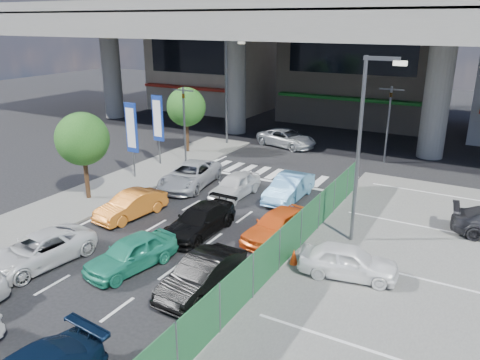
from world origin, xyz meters
The scene contains 27 objects.
ground centered at (0.00, 0.00, 0.00)m, with size 120.00×120.00×0.00m, color black.
parking_lot centered at (11.00, 2.00, 0.03)m, with size 12.00×28.00×0.06m, color #575755.
sidewalk_left centered at (-7.00, 4.00, 0.06)m, with size 4.00×30.00×0.12m, color #575755.
fence_run centered at (5.30, 1.00, 0.90)m, with size 0.16×22.00×1.80m, color #1D552D, non-canonical shape.
expressway centered at (0.00, 22.00, 8.76)m, with size 64.00×14.00×10.75m.
building_west centered at (-16.00, 31.97, 6.49)m, with size 12.00×10.90×13.00m.
building_center centered at (0.00, 32.97, 7.49)m, with size 14.00×10.90×15.00m.
traffic_light_left centered at (-6.20, 12.00, 3.94)m, with size 1.60×1.24×5.20m.
traffic_light_right centered at (5.50, 19.00, 3.94)m, with size 1.60×1.24×5.20m.
street_lamp_right centered at (7.17, 6.00, 4.77)m, with size 1.65×0.22×8.00m.
street_lamp_left centered at (-6.33, 18.00, 4.77)m, with size 1.65×0.22×8.00m.
signboard_near centered at (-7.20, 7.99, 3.06)m, with size 0.80×0.14×4.70m.
signboard_far centered at (-7.60, 10.99, 3.06)m, with size 0.80×0.14×4.70m.
tree_near centered at (-7.00, 4.00, 3.39)m, with size 2.80×2.80×4.80m.
tree_far centered at (-7.80, 14.50, 3.39)m, with size 2.80×2.80×4.80m.
sedan_white_mid_left centered at (-3.29, -2.16, 0.63)m, with size 2.08×4.50×1.25m, color white.
taxi_teal_mid centered at (0.14, -0.58, 0.66)m, with size 1.56×3.88×1.32m, color #279977.
hatch_black_mid_right centered at (3.49, -0.63, 0.66)m, with size 1.40×4.02×1.32m, color black.
taxi_orange_left centered at (-3.32, 3.30, 0.63)m, with size 1.34×3.84×1.27m, color orange.
sedan_black_mid centered at (0.69, 3.40, 0.63)m, with size 1.76×4.33×1.26m, color black.
taxi_orange_right centered at (4.08, 4.54, 0.69)m, with size 1.63×4.05×1.38m, color orange.
wagon_silver_front_left centered at (-3.38, 8.46, 0.69)m, with size 2.29×4.97×1.38m, color #B0B3B9.
sedan_white_front_mid centered at (-0.25, 8.30, 0.65)m, with size 1.54×3.83×1.31m, color silver.
kei_truck_front_right centered at (2.55, 9.33, 0.69)m, with size 1.45×4.17×1.37m, color #67ADE9.
crossing_wagon_silver centered at (-2.12, 19.69, 0.66)m, with size 2.18×4.74×1.32m, color silver.
parked_sedan_white centered at (7.77, 2.86, 0.69)m, with size 1.49×3.71×1.26m, color white.
traffic_cone centered at (5.63, 2.73, 0.39)m, with size 0.34×0.34×0.65m, color #EF3C0D.
Camera 1 is at (11.82, -12.83, 9.30)m, focal length 35.00 mm.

